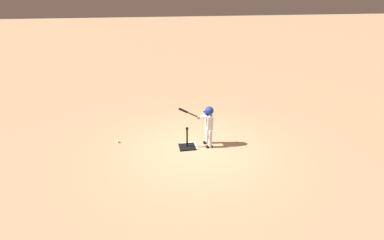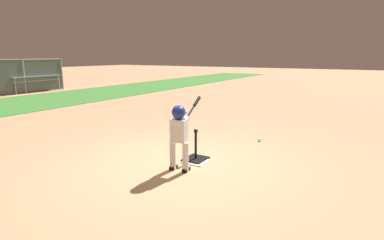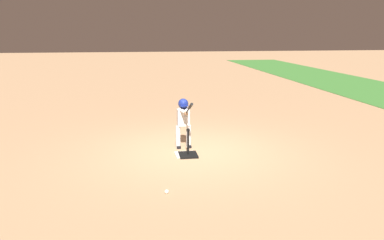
# 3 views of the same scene
# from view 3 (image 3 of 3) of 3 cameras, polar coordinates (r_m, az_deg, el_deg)

# --- Properties ---
(ground_plane) EXTENTS (90.00, 90.00, 0.00)m
(ground_plane) POSITION_cam_3_polar(r_m,az_deg,el_deg) (8.76, 0.13, -4.87)
(ground_plane) COLOR tan
(home_plate) EXTENTS (0.46, 0.46, 0.02)m
(home_plate) POSITION_cam_3_polar(r_m,az_deg,el_deg) (8.56, -1.05, -5.25)
(home_plate) COLOR white
(home_plate) RESTS_ON ground_plane
(batting_tee) EXTENTS (0.45, 0.41, 0.63)m
(batting_tee) POSITION_cam_3_polar(r_m,az_deg,el_deg) (8.47, -0.59, -4.96)
(batting_tee) COLOR black
(batting_tee) RESTS_ON ground_plane
(batter_child) EXTENTS (1.00, 0.38, 1.26)m
(batter_child) POSITION_cam_3_polar(r_m,az_deg,el_deg) (8.85, -1.29, 0.47)
(batter_child) COLOR silver
(batter_child) RESTS_ON ground_plane
(baseball) EXTENTS (0.07, 0.07, 0.07)m
(baseball) POSITION_cam_3_polar(r_m,az_deg,el_deg) (6.60, -3.88, -10.83)
(baseball) COLOR white
(baseball) RESTS_ON ground_plane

